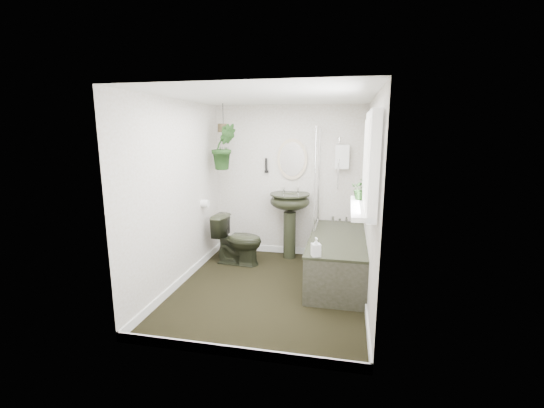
# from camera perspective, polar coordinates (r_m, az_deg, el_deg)

# --- Properties ---
(floor) EXTENTS (2.30, 2.80, 0.02)m
(floor) POSITION_cam_1_polar(r_m,az_deg,el_deg) (4.62, -0.39, -13.37)
(floor) COLOR black
(floor) RESTS_ON ground
(ceiling) EXTENTS (2.30, 2.80, 0.02)m
(ceiling) POSITION_cam_1_polar(r_m,az_deg,el_deg) (4.20, -0.44, 16.66)
(ceiling) COLOR white
(ceiling) RESTS_ON ground
(wall_back) EXTENTS (2.30, 0.02, 2.30)m
(wall_back) POSITION_cam_1_polar(r_m,az_deg,el_deg) (5.63, 2.64, 3.52)
(wall_back) COLOR silver
(wall_back) RESTS_ON ground
(wall_front) EXTENTS (2.30, 0.02, 2.30)m
(wall_front) POSITION_cam_1_polar(r_m,az_deg,el_deg) (2.93, -6.28, -4.09)
(wall_front) COLOR silver
(wall_front) RESTS_ON ground
(wall_left) EXTENTS (0.02, 2.80, 2.30)m
(wall_left) POSITION_cam_1_polar(r_m,az_deg,el_deg) (4.64, -14.55, 1.43)
(wall_left) COLOR silver
(wall_left) RESTS_ON ground
(wall_right) EXTENTS (0.02, 2.80, 2.30)m
(wall_right) POSITION_cam_1_polar(r_m,az_deg,el_deg) (4.18, 15.34, 0.28)
(wall_right) COLOR silver
(wall_right) RESTS_ON ground
(skirting) EXTENTS (2.30, 2.80, 0.10)m
(skirting) POSITION_cam_1_polar(r_m,az_deg,el_deg) (4.59, -0.39, -12.69)
(skirting) COLOR white
(skirting) RESTS_ON floor
(bathtub) EXTENTS (0.72, 1.72, 0.58)m
(bathtub) POSITION_cam_1_polar(r_m,az_deg,el_deg) (4.88, 10.20, -8.35)
(bathtub) COLOR black
(bathtub) RESTS_ON floor
(bath_screen) EXTENTS (0.04, 0.72, 1.40)m
(bath_screen) POSITION_cam_1_polar(r_m,az_deg,el_deg) (5.14, 7.08, 4.14)
(bath_screen) COLOR silver
(bath_screen) RESTS_ON bathtub
(shower_box) EXTENTS (0.20, 0.10, 0.35)m
(shower_box) POSITION_cam_1_polar(r_m,az_deg,el_deg) (5.45, 10.96, 7.29)
(shower_box) COLOR white
(shower_box) RESTS_ON wall_back
(oval_mirror) EXTENTS (0.46, 0.03, 0.62)m
(oval_mirror) POSITION_cam_1_polar(r_m,az_deg,el_deg) (5.54, 3.18, 7.03)
(oval_mirror) COLOR beige
(oval_mirror) RESTS_ON wall_back
(wall_sconce) EXTENTS (0.04, 0.04, 0.22)m
(wall_sconce) POSITION_cam_1_polar(r_m,az_deg,el_deg) (5.61, -0.91, 6.08)
(wall_sconce) COLOR black
(wall_sconce) RESTS_ON wall_back
(toilet_roll_holder) EXTENTS (0.11, 0.11, 0.11)m
(toilet_roll_holder) POSITION_cam_1_polar(r_m,az_deg,el_deg) (5.29, -10.50, 0.07)
(toilet_roll_holder) COLOR white
(toilet_roll_holder) RESTS_ON wall_left
(window_recess) EXTENTS (0.08, 1.00, 0.90)m
(window_recess) POSITION_cam_1_polar(r_m,az_deg,el_deg) (3.41, 15.27, 6.32)
(window_recess) COLOR white
(window_recess) RESTS_ON wall_right
(window_sill) EXTENTS (0.18, 1.00, 0.04)m
(window_sill) POSITION_cam_1_polar(r_m,az_deg,el_deg) (3.47, 13.75, -0.54)
(window_sill) COLOR white
(window_sill) RESTS_ON wall_right
(window_blinds) EXTENTS (0.01, 0.86, 0.76)m
(window_blinds) POSITION_cam_1_polar(r_m,az_deg,el_deg) (3.41, 14.51, 6.36)
(window_blinds) COLOR white
(window_blinds) RESTS_ON wall_right
(toilet) EXTENTS (0.74, 0.46, 0.72)m
(toilet) POSITION_cam_1_polar(r_m,az_deg,el_deg) (5.36, -5.33, -5.59)
(toilet) COLOR black
(toilet) RESTS_ON floor
(pedestal_sink) EXTENTS (0.61, 0.53, 1.01)m
(pedestal_sink) POSITION_cam_1_polar(r_m,az_deg,el_deg) (5.53, 2.78, -3.42)
(pedestal_sink) COLOR black
(pedestal_sink) RESTS_ON floor
(sill_plant) EXTENTS (0.20, 0.18, 0.22)m
(sill_plant) POSITION_cam_1_polar(r_m,az_deg,el_deg) (3.74, 13.79, 2.32)
(sill_plant) COLOR black
(sill_plant) RESTS_ON window_sill
(hanging_plant) EXTENTS (0.46, 0.43, 0.65)m
(hanging_plant) POSITION_cam_1_polar(r_m,az_deg,el_deg) (5.35, -7.56, 8.88)
(hanging_plant) COLOR black
(hanging_plant) RESTS_ON ceiling
(soap_bottle) EXTENTS (0.12, 0.12, 0.21)m
(soap_bottle) POSITION_cam_1_polar(r_m,az_deg,el_deg) (4.01, 6.92, -6.70)
(soap_bottle) COLOR #37302F
(soap_bottle) RESTS_ON bathtub
(hanging_pot) EXTENTS (0.16, 0.16, 0.12)m
(hanging_pot) POSITION_cam_1_polar(r_m,az_deg,el_deg) (5.34, -7.63, 11.75)
(hanging_pot) COLOR #3C311D
(hanging_pot) RESTS_ON ceiling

